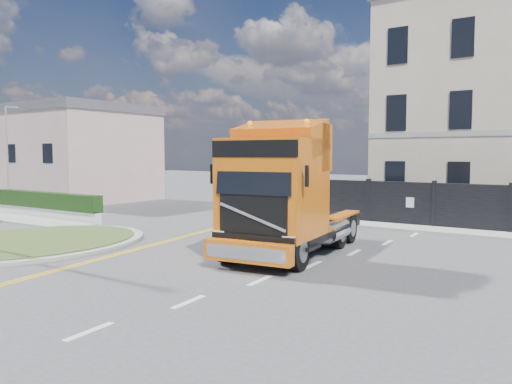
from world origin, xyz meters
The scene contains 12 objects.
ground centered at (0.00, 0.00, 0.00)m, with size 120.00×120.00×0.00m, color #424244.
traffic_island centered at (-7.00, -3.00, 0.08)m, with size 6.80×6.80×0.17m.
hedge_wall centered at (-13.00, 1.50, 0.74)m, with size 8.00×0.55×1.35m.
pavement_side centered at (-13.00, 0.40, 0.05)m, with size 8.50×1.80×0.10m, color #979791.
seaside_bldg_pink centered at (-20.00, 9.00, 3.00)m, with size 8.00×8.00×6.00m, color beige.
seaside_bldg_cream centered at (-28.00, 11.00, 2.50)m, with size 9.00×8.00×5.00m, color beige.
seaside_bldg_white centered at (-35.00, 12.00, 3.25)m, with size 8.00×8.00×6.50m, color silver.
hoarding_fence centered at (6.55, 9.00, 1.00)m, with size 18.80×0.25×2.00m.
georgian_building centered at (6.00, 16.50, 5.77)m, with size 12.30×10.30×12.80m.
pavement_far centered at (6.00, 8.10, 0.06)m, with size 20.00×1.60×0.12m, color #979791.
truck centered at (1.63, 0.07, 1.87)m, with size 3.41×7.23×4.18m.
lamppost_slim centered at (-16.35, 1.50, 3.47)m, with size 0.24×0.48×5.88m.
Camera 1 is at (9.58, -13.30, 3.25)m, focal length 35.00 mm.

